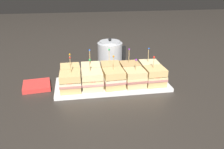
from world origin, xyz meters
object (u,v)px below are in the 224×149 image
at_px(sandwich_front_far_left, 70,82).
at_px(sandwich_front_right, 135,78).
at_px(sandwich_front_far_right, 155,76).
at_px(sandwich_back_far_left, 71,74).
at_px(sandwich_back_center, 110,71).
at_px(serving_platter, 112,84).
at_px(sandwich_back_right, 130,70).
at_px(sandwich_back_left, 91,72).
at_px(sandwich_back_far_right, 149,69).
at_px(sandwich_front_left, 92,80).
at_px(napkin_stack, 37,86).
at_px(kettle_steel, 110,55).
at_px(sandwich_front_center, 114,79).

height_order(sandwich_front_far_left, sandwich_front_right, sandwich_front_far_left).
bearing_deg(sandwich_front_far_right, sandwich_back_far_left, 166.04).
xyz_separation_m(sandwich_front_far_left, sandwich_back_center, (0.22, 0.11, 0.00)).
relative_size(serving_platter, sandwich_back_center, 3.45).
distance_m(sandwich_front_right, sandwich_front_far_right, 0.11).
bearing_deg(sandwich_front_right, sandwich_back_right, 90.37).
bearing_deg(sandwich_back_left, sandwich_back_center, -0.71).
height_order(sandwich_front_far_left, sandwich_back_center, same).
bearing_deg(sandwich_back_far_right, sandwich_back_far_left, -179.97).
xyz_separation_m(sandwich_front_left, sandwich_front_right, (0.22, -0.00, -0.00)).
height_order(serving_platter, sandwich_back_center, sandwich_back_center).
height_order(serving_platter, sandwich_back_right, sandwich_back_right).
distance_m(sandwich_front_far_right, sandwich_back_right, 0.15).
xyz_separation_m(sandwich_front_right, napkin_stack, (-0.51, 0.10, -0.05)).
bearing_deg(napkin_stack, kettle_steel, 29.40).
distance_m(sandwich_front_far_left, sandwich_front_center, 0.22).
bearing_deg(serving_platter, sandwich_back_left, 152.79).
relative_size(sandwich_back_far_left, sandwich_back_left, 0.92).
bearing_deg(sandwich_back_center, kettle_steel, 81.34).
bearing_deg(sandwich_back_left, sandwich_back_right, -0.63).
bearing_deg(sandwich_back_center, sandwich_back_far_left, -179.79).
relative_size(sandwich_front_right, sandwich_back_far_right, 0.88).
distance_m(sandwich_back_center, napkin_stack, 0.40).
distance_m(sandwich_back_left, sandwich_back_right, 0.22).
xyz_separation_m(sandwich_back_left, sandwich_back_far_right, (0.33, -0.00, -0.00)).
bearing_deg(kettle_steel, sandwich_front_far_left, -126.30).
height_order(serving_platter, kettle_steel, kettle_steel).
relative_size(sandwich_back_far_left, kettle_steel, 0.83).
distance_m(sandwich_front_left, sandwich_back_far_left, 0.15).
bearing_deg(sandwich_front_far_left, sandwich_back_center, 27.05).
distance_m(sandwich_front_right, sandwich_back_center, 0.16).
distance_m(sandwich_front_far_left, sandwich_front_right, 0.33).
bearing_deg(sandwich_back_right, kettle_steel, 107.50).
height_order(sandwich_front_left, sandwich_back_right, sandwich_back_right).
relative_size(sandwich_front_center, sandwich_back_right, 1.00).
bearing_deg(sandwich_front_right, sandwich_front_left, 179.79).
relative_size(sandwich_front_right, napkin_stack, 0.96).
relative_size(sandwich_front_far_left, sandwich_front_center, 1.03).
distance_m(sandwich_back_far_left, sandwich_back_right, 0.33).
bearing_deg(sandwich_back_far_left, sandwich_back_far_right, 0.03).
bearing_deg(napkin_stack, sandwich_back_far_right, 0.91).
bearing_deg(sandwich_back_right, sandwich_back_far_right, 0.28).
relative_size(serving_platter, sandwich_back_left, 3.41).
height_order(sandwich_front_right, sandwich_back_far_right, sandwich_back_far_right).
distance_m(sandwich_front_far_left, kettle_steel, 0.43).
xyz_separation_m(sandwich_front_center, sandwich_back_right, (0.11, 0.11, -0.00)).
distance_m(sandwich_front_far_left, sandwich_back_left, 0.16).
bearing_deg(sandwich_back_right, sandwich_front_center, -135.92).
relative_size(sandwich_front_far_left, sandwich_back_far_left, 1.08).
bearing_deg(serving_platter, sandwich_back_far_right, 13.60).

